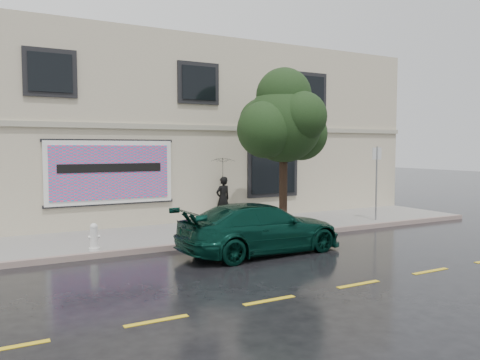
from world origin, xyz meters
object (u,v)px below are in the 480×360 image
pedestrian (223,199)px  fire_hydrant (94,237)px  street_tree (284,125)px  car (261,228)px

pedestrian → fire_hydrant: bearing=17.9°
pedestrian → street_tree: street_tree is taller
street_tree → fire_hydrant: 7.00m
car → pedestrian: bearing=-16.3°
street_tree → pedestrian: bearing=114.0°
car → street_tree: street_tree is taller
pedestrian → fire_hydrant: size_ratio=2.28×
car → fire_hydrant: car is taller
car → street_tree: bearing=-47.6°
pedestrian → street_tree: (1.07, -2.40, 2.65)m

